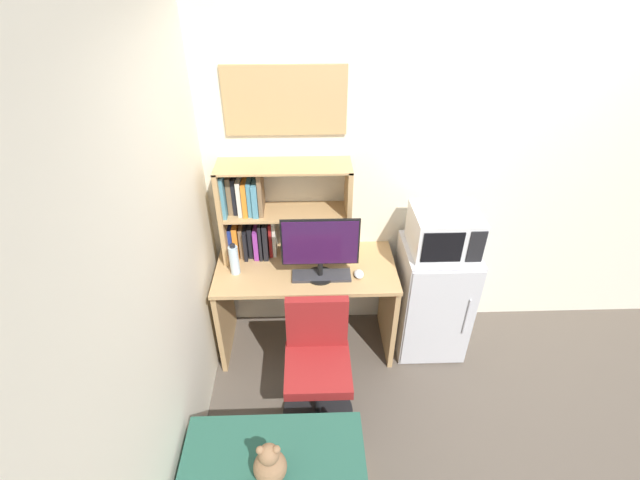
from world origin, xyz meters
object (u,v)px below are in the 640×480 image
(hutch_bookshelf, at_px, (264,212))
(water_bottle, at_px, (234,260))
(mini_fridge, at_px, (432,298))
(wall_corkboard, at_px, (285,101))
(desk_chair, at_px, (318,370))
(teddy_bear, at_px, (270,464))
(microwave, at_px, (444,231))
(computer_mouse, at_px, (359,274))
(keyboard, at_px, (321,276))
(monitor, at_px, (320,246))

(hutch_bookshelf, height_order, water_bottle, hutch_bookshelf)
(mini_fridge, xyz_separation_m, wall_corkboard, (-1.06, 0.30, 1.41))
(desk_chair, bearing_deg, mini_fridge, 34.19)
(teddy_bear, bearing_deg, desk_chair, 71.14)
(mini_fridge, height_order, teddy_bear, mini_fridge)
(microwave, bearing_deg, mini_fridge, -89.99)
(computer_mouse, bearing_deg, mini_fridge, 10.85)
(hutch_bookshelf, relative_size, microwave, 2.03)
(desk_chair, distance_m, wall_corkboard, 1.74)
(water_bottle, xyz_separation_m, microwave, (1.45, 0.05, 0.17))
(computer_mouse, distance_m, desk_chair, 0.70)
(hutch_bookshelf, distance_m, desk_chair, 1.13)
(hutch_bookshelf, bearing_deg, desk_chair, -65.82)
(keyboard, distance_m, microwave, 0.90)
(keyboard, xyz_separation_m, teddy_bear, (-0.29, -1.22, -0.19))
(mini_fridge, bearing_deg, keyboard, -172.30)
(microwave, xyz_separation_m, desk_chair, (-0.89, -0.60, -0.67))
(monitor, height_order, computer_mouse, monitor)
(computer_mouse, height_order, teddy_bear, computer_mouse)
(water_bottle, relative_size, desk_chair, 0.27)
(keyboard, bearing_deg, teddy_bear, -103.46)
(microwave, relative_size, wall_corkboard, 0.57)
(computer_mouse, xyz_separation_m, desk_chair, (-0.30, -0.49, -0.40))
(computer_mouse, xyz_separation_m, water_bottle, (-0.86, 0.06, 0.10))
(desk_chair, xyz_separation_m, teddy_bear, (-0.25, -0.74, 0.20))
(desk_chair, bearing_deg, microwave, 34.32)
(microwave, xyz_separation_m, wall_corkboard, (-1.06, 0.30, 0.81))
(mini_fridge, relative_size, microwave, 2.05)
(keyboard, relative_size, teddy_bear, 1.61)
(desk_chair, bearing_deg, water_bottle, 135.24)
(hutch_bookshelf, distance_m, monitor, 0.49)
(monitor, relative_size, desk_chair, 0.59)
(wall_corkboard, bearing_deg, computer_mouse, -40.58)
(hutch_bookshelf, height_order, desk_chair, hutch_bookshelf)
(wall_corkboard, bearing_deg, desk_chair, -78.87)
(mini_fridge, bearing_deg, monitor, -172.71)
(computer_mouse, distance_m, water_bottle, 0.87)
(microwave, distance_m, wall_corkboard, 1.37)
(hutch_bookshelf, bearing_deg, microwave, -8.28)
(monitor, bearing_deg, computer_mouse, -0.59)
(hutch_bookshelf, xyz_separation_m, teddy_bear, (0.10, -1.52, -0.53))
(mini_fridge, distance_m, microwave, 0.60)
(mini_fridge, distance_m, wall_corkboard, 1.79)
(keyboard, height_order, desk_chair, desk_chair)
(hutch_bookshelf, relative_size, water_bottle, 3.75)
(monitor, distance_m, keyboard, 0.25)
(hutch_bookshelf, bearing_deg, monitor, -37.20)
(desk_chair, distance_m, teddy_bear, 0.80)
(computer_mouse, distance_m, wall_corkboard, 1.25)
(wall_corkboard, bearing_deg, hutch_bookshelf, -146.85)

